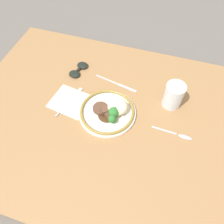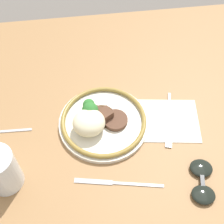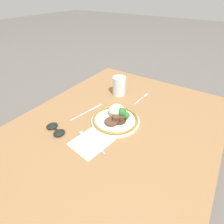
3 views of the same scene
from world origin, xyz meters
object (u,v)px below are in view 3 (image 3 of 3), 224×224
object	(u,v)px
sunglasses	(55,129)
fork	(89,140)
plate	(116,117)
juice_glass	(119,87)
knife	(88,111)
spoon	(144,96)

from	to	relation	value
sunglasses	fork	bearing A→B (deg)	-64.78
plate	juice_glass	size ratio (longest dim) A/B	2.10
knife	sunglasses	world-z (taller)	sunglasses
fork	spoon	xyz separation A→B (m)	(0.47, -0.04, -0.00)
juice_glass	spoon	distance (m)	0.16
plate	juice_glass	distance (m)	0.27
juice_glass	plate	bearing A→B (deg)	-151.16
juice_glass	knife	world-z (taller)	juice_glass
juice_glass	spoon	xyz separation A→B (m)	(0.06, -0.14, -0.05)
juice_glass	knife	bearing A→B (deg)	171.04
plate	fork	bearing A→B (deg)	172.57
plate	sunglasses	bearing A→B (deg)	138.44
plate	juice_glass	bearing A→B (deg)	28.84
fork	spoon	distance (m)	0.47
fork	knife	xyz separation A→B (m)	(0.16, 0.14, -0.00)
fork	knife	bearing A→B (deg)	-34.03
juice_glass	sunglasses	world-z (taller)	juice_glass
sunglasses	spoon	bearing A→B (deg)	-9.27
spoon	sunglasses	distance (m)	0.55
plate	fork	size ratio (longest dim) A/B	1.35
knife	spoon	xyz separation A→B (m)	(0.31, -0.18, 0.00)
plate	sunglasses	xyz separation A→B (m)	(-0.22, 0.19, -0.01)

